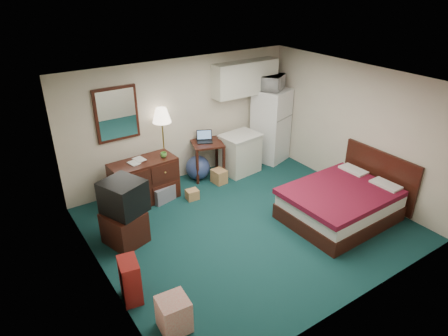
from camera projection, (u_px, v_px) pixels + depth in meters
floor at (247, 224)px, 7.00m from camera, size 5.00×4.50×0.01m
ceiling at (252, 83)px, 5.88m from camera, size 5.00×4.50×0.01m
walls at (249, 159)px, 6.44m from camera, size 5.01×4.51×2.50m
mirror at (117, 114)px, 7.23m from camera, size 0.80×0.06×1.00m
upper_cabinets at (246, 78)px, 8.39m from camera, size 1.50×0.35×0.70m
headboard at (379, 177)px, 7.41m from camera, size 0.06×1.56×1.00m
dresser at (144, 181)px, 7.54m from camera, size 1.25×0.61×0.83m
floor_lamp at (164, 148)px, 7.88m from camera, size 0.41×0.41×1.66m
desk at (207, 159)px, 8.44m from camera, size 0.78×0.78×0.79m
exercise_ball at (198, 168)px, 8.40m from camera, size 0.55×0.55×0.51m
kitchen_counter at (240, 154)px, 8.64m from camera, size 0.82×0.66×0.83m
fridge at (271, 125)px, 9.05m from camera, size 0.86×0.86×1.66m
bed at (340, 204)px, 7.01m from camera, size 1.88×1.48×0.59m
tv_stand at (125, 228)px, 6.42m from camera, size 0.70×0.73×0.55m
suitcase at (130, 280)px, 5.28m from camera, size 0.31×0.42×0.62m
retail_box at (174, 314)px, 4.87m from camera, size 0.39×0.39×0.45m
file_bin at (161, 193)px, 7.66m from camera, size 0.52×0.43×0.31m
cardboard_box_a at (192, 195)px, 7.72m from camera, size 0.25×0.21×0.19m
cardboard_box_b at (219, 176)px, 8.29m from camera, size 0.27×0.31×0.29m
laptop at (205, 137)px, 8.23m from camera, size 0.40×0.37×0.22m
crt_tv at (123, 197)px, 6.24m from camera, size 0.77×0.79×0.53m
microwave at (274, 81)px, 8.58m from camera, size 0.65×0.58×0.39m
book_a at (129, 159)px, 7.15m from camera, size 0.17×0.05×0.23m
book_b at (134, 155)px, 7.28m from camera, size 0.18×0.05×0.24m
mug at (164, 154)px, 7.48m from camera, size 0.12×0.10×0.12m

